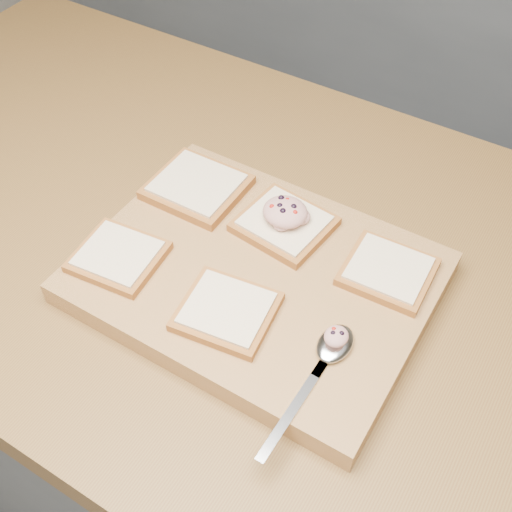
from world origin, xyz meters
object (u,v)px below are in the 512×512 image
at_px(cutting_board, 256,278).
at_px(spoon, 329,353).
at_px(bread_far_center, 284,224).
at_px(tuna_salad_dollop, 285,212).

height_order(cutting_board, spoon, spoon).
bearing_deg(cutting_board, bread_far_center, 93.99).
bearing_deg(bread_far_center, spoon, -45.98).
bearing_deg(tuna_salad_dollop, cutting_board, -86.14).
bearing_deg(cutting_board, tuna_salad_dollop, 93.86).
height_order(bread_far_center, spoon, bread_far_center).
relative_size(cutting_board, spoon, 2.22).
distance_m(bread_far_center, tuna_salad_dollop, 0.02).
bearing_deg(bread_far_center, tuna_salad_dollop, 10.49).
height_order(bread_far_center, tuna_salad_dollop, tuna_salad_dollop).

